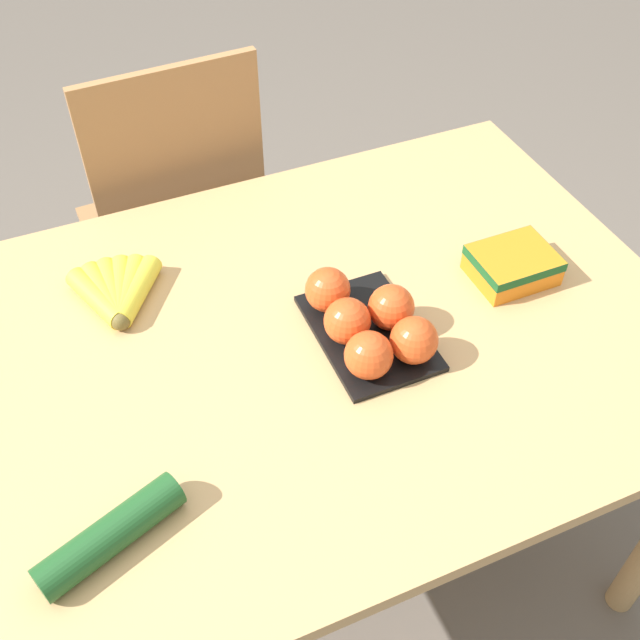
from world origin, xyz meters
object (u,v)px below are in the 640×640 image
at_px(cucumber_near, 111,535).
at_px(chair, 179,230).
at_px(banana_bunch, 117,293).
at_px(carrot_bag, 513,263).
at_px(tomato_pack, 369,324).

bearing_deg(cucumber_near, chair, 71.17).
height_order(chair, banana_bunch, chair).
height_order(chair, carrot_bag, chair).
bearing_deg(carrot_bag, chair, 125.30).
relative_size(chair, carrot_bag, 6.79).
height_order(chair, tomato_pack, chair).
relative_size(banana_bunch, carrot_bag, 1.18).
xyz_separation_m(chair, banana_bunch, (-0.21, -0.46, 0.27)).
height_order(banana_bunch, carrot_bag, carrot_bag).
bearing_deg(cucumber_near, tomato_pack, 22.72).
height_order(tomato_pack, carrot_bag, tomato_pack).
distance_m(tomato_pack, cucumber_near, 0.52).
height_order(carrot_bag, cucumber_near, carrot_bag).
relative_size(tomato_pack, carrot_bag, 1.74).
bearing_deg(tomato_pack, carrot_bag, 7.87).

